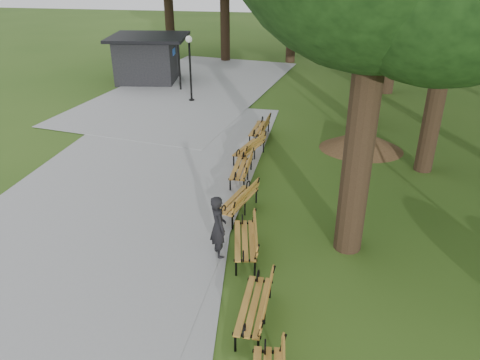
% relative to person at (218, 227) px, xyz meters
% --- Properties ---
extents(ground, '(100.00, 100.00, 0.00)m').
position_rel_person_xyz_m(ground, '(0.26, 1.07, -0.84)').
color(ground, '#2D4D16').
rests_on(ground, ground).
extents(path, '(12.00, 38.00, 0.06)m').
position_rel_person_xyz_m(path, '(-3.74, 4.07, -0.81)').
color(path, '#98989B').
rests_on(path, ground).
extents(person, '(0.65, 0.73, 1.67)m').
position_rel_person_xyz_m(person, '(0.00, 0.00, 0.00)').
color(person, black).
rests_on(person, ground).
extents(kiosk, '(4.61, 4.13, 2.64)m').
position_rel_person_xyz_m(kiosk, '(-7.54, 16.31, 0.49)').
color(kiosk, black).
rests_on(kiosk, ground).
extents(lamp_post, '(0.32, 0.32, 3.23)m').
position_rel_person_xyz_m(lamp_post, '(-4.03, 12.83, 1.48)').
color(lamp_post, black).
rests_on(lamp_post, ground).
extents(dirt_mound, '(2.67, 2.67, 0.76)m').
position_rel_person_xyz_m(dirt_mound, '(4.02, 7.69, -0.46)').
color(dirt_mound, '#47301C').
rests_on(dirt_mound, ground).
extents(bench_1, '(0.70, 1.92, 0.88)m').
position_rel_person_xyz_m(bench_1, '(1.18, -2.19, -0.40)').
color(bench_1, '#AF7428').
rests_on(bench_1, ground).
extents(bench_2, '(0.95, 1.98, 0.88)m').
position_rel_person_xyz_m(bench_2, '(0.64, 0.11, -0.40)').
color(bench_2, '#AF7428').
rests_on(bench_2, ground).
extents(bench_3, '(1.14, 2.00, 0.88)m').
position_rel_person_xyz_m(bench_3, '(0.14, 2.10, -0.40)').
color(bench_3, '#AF7428').
rests_on(bench_3, ground).
extents(bench_4, '(0.64, 1.90, 0.88)m').
position_rel_person_xyz_m(bench_4, '(-0.11, 4.26, -0.40)').
color(bench_4, '#AF7428').
rests_on(bench_4, ground).
extents(bench_5, '(1.16, 2.00, 0.88)m').
position_rel_person_xyz_m(bench_5, '(-0.10, 6.05, -0.40)').
color(bench_5, '#AF7428').
rests_on(bench_5, ground).
extents(bench_6, '(0.79, 1.95, 0.88)m').
position_rel_person_xyz_m(bench_6, '(0.02, 8.15, -0.40)').
color(bench_6, '#AF7428').
rests_on(bench_6, ground).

